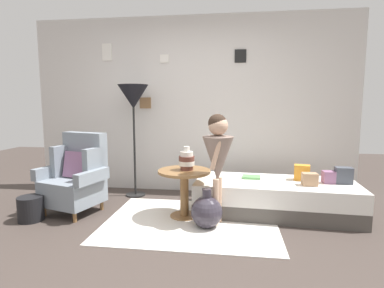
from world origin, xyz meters
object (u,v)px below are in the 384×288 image
at_px(demijohn_near, 207,212).
at_px(floor_lamp, 133,100).
at_px(side_table, 184,183).
at_px(book_on_daybed, 251,177).
at_px(armchair, 77,176).
at_px(person_child, 218,154).
at_px(magazine_basket, 31,209).
at_px(daybed, 275,197).
at_px(vase_striped, 187,160).

bearing_deg(demijohn_near, floor_lamp, 137.79).
height_order(side_table, book_on_daybed, side_table).
height_order(armchair, book_on_daybed, armchair).
distance_m(person_child, book_on_daybed, 0.77).
height_order(floor_lamp, magazine_basket, floor_lamp).
bearing_deg(side_table, magazine_basket, -168.53).
bearing_deg(side_table, daybed, 13.81).
distance_m(floor_lamp, magazine_basket, 1.87).
xyz_separation_m(floor_lamp, demijohn_near, (1.13, -1.03, -1.20)).
bearing_deg(daybed, demijohn_near, -145.42).
height_order(book_on_daybed, magazine_basket, book_on_daybed).
height_order(vase_striped, book_on_daybed, vase_striped).
bearing_deg(vase_striped, daybed, 13.43).
height_order(floor_lamp, demijohn_near, floor_lamp).
bearing_deg(magazine_basket, book_on_daybed, 16.11).
distance_m(daybed, side_table, 1.12).
distance_m(vase_striped, floor_lamp, 1.34).
relative_size(vase_striped, floor_lamp, 0.17).
height_order(armchair, person_child, person_child).
distance_m(side_table, book_on_daybed, 0.88).
bearing_deg(demijohn_near, magazine_basket, -177.92).
xyz_separation_m(daybed, side_table, (-1.07, -0.26, 0.21)).
bearing_deg(person_child, floor_lamp, 143.59).
height_order(side_table, vase_striped, vase_striped).
relative_size(vase_striped, demijohn_near, 0.65).
height_order(armchair, demijohn_near, armchair).
distance_m(side_table, person_child, 0.57).
bearing_deg(armchair, side_table, -0.78).
bearing_deg(vase_striped, magazine_basket, -168.26).
bearing_deg(magazine_basket, floor_lamp, 51.46).
xyz_separation_m(side_table, person_child, (0.39, -0.16, 0.38)).
relative_size(person_child, book_on_daybed, 5.55).
height_order(armchair, daybed, armchair).
relative_size(side_table, person_child, 0.50).
height_order(person_child, book_on_daybed, person_child).
xyz_separation_m(armchair, book_on_daybed, (2.14, 0.36, -0.02)).
xyz_separation_m(book_on_daybed, demijohn_near, (-0.50, -0.65, -0.24)).
relative_size(floor_lamp, book_on_daybed, 7.24).
distance_m(armchair, magazine_basket, 0.60).
distance_m(book_on_daybed, magazine_basket, 2.63).
xyz_separation_m(daybed, person_child, (-0.67, -0.43, 0.59)).
bearing_deg(floor_lamp, vase_striped, -40.24).
distance_m(vase_striped, demijohn_near, 0.64).
xyz_separation_m(vase_striped, person_child, (0.37, -0.18, 0.11)).
bearing_deg(vase_striped, demijohn_near, -47.99).
bearing_deg(vase_striped, floor_lamp, 139.76).
height_order(armchair, vase_striped, armchair).
bearing_deg(floor_lamp, magazine_basket, -128.54).
relative_size(armchair, side_table, 1.58).
bearing_deg(book_on_daybed, side_table, -154.55).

